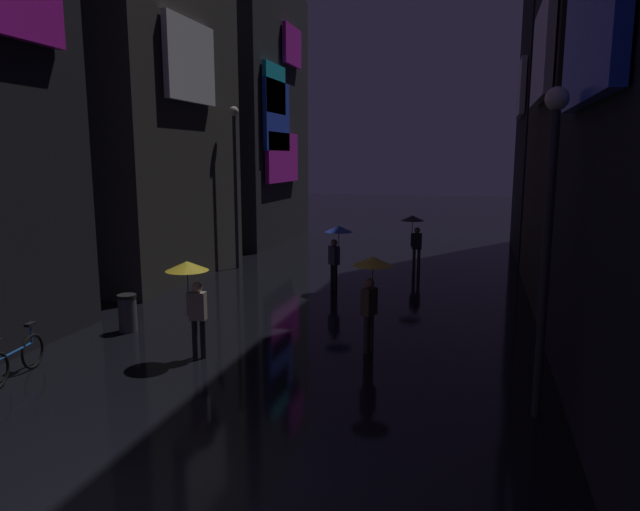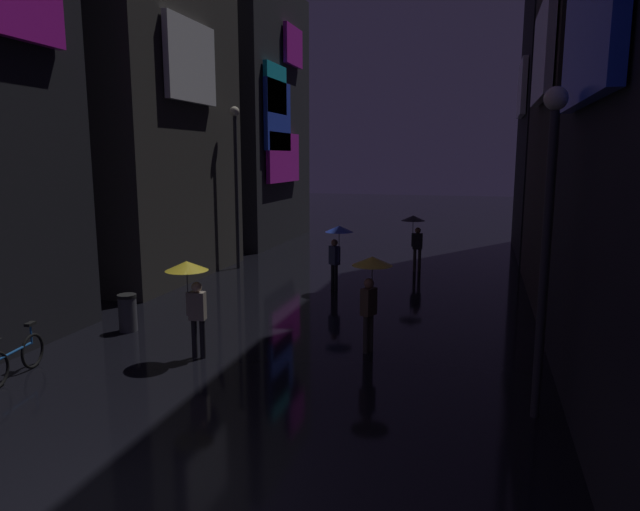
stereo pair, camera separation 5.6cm
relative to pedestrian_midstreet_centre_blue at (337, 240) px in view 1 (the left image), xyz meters
The scene contains 9 objects.
building_left_far 12.95m from the pedestrian_midstreet_centre_blue, 125.87° to the left, with size 4.25×7.87×12.46m.
pedestrian_midstreet_centre_blue is the anchor object (origin of this frame).
pedestrian_foreground_right_yellow 7.05m from the pedestrian_midstreet_centre_blue, 101.88° to the right, with size 0.90×0.90×2.12m.
pedestrian_far_right_yellow 5.77m from the pedestrian_midstreet_centre_blue, 68.55° to the right, with size 0.90×0.90×2.12m.
pedestrian_foreground_left_black 4.34m from the pedestrian_midstreet_centre_blue, 62.79° to the left, with size 0.90×0.90×2.12m.
bicycle_parked_at_storefront 9.88m from the pedestrian_midstreet_centre_blue, 115.61° to the right, with size 0.34×1.81×0.96m.
streetlamp_right_near 9.66m from the pedestrian_midstreet_centre_blue, 55.64° to the right, with size 0.36×0.36×5.31m.
streetlamp_left_far 5.73m from the pedestrian_midstreet_centre_blue, 150.36° to the left, with size 0.36×0.36×6.11m.
trash_bin 6.94m from the pedestrian_midstreet_centre_blue, 125.12° to the right, with size 0.46×0.46×0.93m.
Camera 1 is at (3.95, -5.29, 4.26)m, focal length 32.00 mm.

